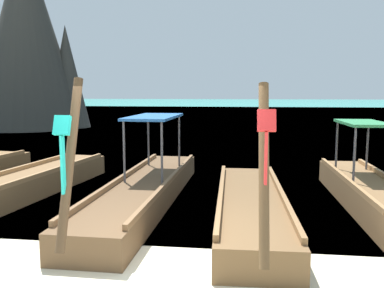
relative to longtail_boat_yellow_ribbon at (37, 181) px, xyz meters
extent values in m
plane|color=beige|center=(3.92, -4.16, -0.28)|extent=(120.00, 120.00, 0.00)
plane|color=#2DB29E|center=(3.92, 56.93, -0.28)|extent=(120.00, 120.00, 0.00)
cube|color=brown|center=(0.00, 0.03, -0.02)|extent=(1.62, 5.18, 0.52)
cube|color=#9F7246|center=(-0.46, 0.09, 0.29)|extent=(0.63, 4.67, 0.10)
cube|color=#9F7246|center=(0.47, -0.02, 0.29)|extent=(0.63, 4.67, 0.10)
cube|color=brown|center=(2.84, -0.61, -0.04)|extent=(1.29, 6.97, 0.49)
cube|color=brown|center=(2.29, -0.60, 0.26)|extent=(0.18, 6.40, 0.10)
cube|color=brown|center=(3.39, -0.62, 0.26)|extent=(0.18, 6.40, 0.10)
cylinder|color=brown|center=(2.78, -4.30, 1.26)|extent=(0.13, 0.84, 2.15)
cube|color=#1ECCBC|center=(2.78, -4.47, 1.74)|extent=(0.20, 0.14, 0.25)
cube|color=#1ECCBC|center=(2.78, -4.49, 1.26)|extent=(0.03, 0.08, 0.73)
cylinder|color=#4C4C51|center=(2.42, -0.78, 0.87)|extent=(0.05, 0.05, 1.32)
cylinder|color=#4C4C51|center=(3.25, -0.79, 0.87)|extent=(0.05, 0.05, 1.32)
cylinder|color=#4C4C51|center=(2.46, 1.31, 0.87)|extent=(0.05, 0.05, 1.32)
cylinder|color=#4C4C51|center=(3.28, 1.30, 0.87)|extent=(0.05, 0.05, 1.32)
cube|color=#235BA3|center=(2.85, 0.26, 1.55)|extent=(1.03, 2.30, 0.06)
cube|color=brown|center=(5.11, -1.53, -0.04)|extent=(1.38, 5.49, 0.48)
cube|color=brown|center=(4.54, -1.55, 0.25)|extent=(0.24, 5.02, 0.10)
cube|color=brown|center=(5.67, -1.52, 0.25)|extent=(0.24, 5.02, 0.10)
cylinder|color=brown|center=(5.20, -4.46, 1.22)|extent=(0.15, 0.81, 2.08)
cube|color=red|center=(5.20, -4.66, 1.84)|extent=(0.20, 0.14, 0.25)
cube|color=red|center=(5.20, -4.68, 1.43)|extent=(0.03, 0.08, 0.58)
cube|color=brown|center=(7.58, -0.31, -0.01)|extent=(1.10, 5.28, 0.54)
cube|color=#9F7246|center=(7.11, -0.32, 0.31)|extent=(0.15, 4.84, 0.10)
cylinder|color=#4C4C51|center=(7.22, -0.45, 0.84)|extent=(0.05, 0.05, 1.16)
cylinder|color=#4C4C51|center=(7.20, 1.13, 0.84)|extent=(0.05, 0.05, 1.16)
cylinder|color=#4C4C51|center=(7.92, 1.14, 0.84)|extent=(0.05, 0.05, 1.16)
cube|color=#2D844C|center=(7.57, 0.34, 1.45)|extent=(0.90, 1.79, 0.06)
cone|color=#383833|center=(-9.24, 16.65, 5.99)|extent=(7.01, 7.01, 12.55)
cone|color=#3D3D38|center=(-6.92, 17.35, 3.11)|extent=(2.94, 2.94, 6.78)
camera|label=1|loc=(4.97, -9.18, 2.15)|focal=38.48mm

